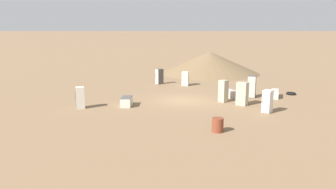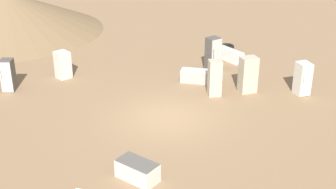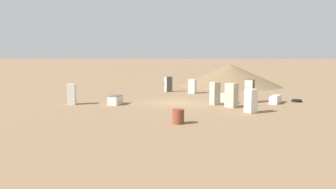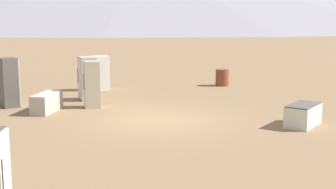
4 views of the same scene
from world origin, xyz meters
TOP-DOWN VIEW (x-y plane):
  - ground_plane at (0.00, 0.00)m, footprint 1000.00×1000.00m
  - dirt_mound at (16.19, -4.28)m, footprint 12.79×12.79m
  - discarded_fridge_0 at (-0.47, -3.27)m, footprint 0.83×0.83m
  - discarded_fridge_1 at (1.04, -4.08)m, footprint 1.69×1.17m
  - discarded_fridge_2 at (1.17, -5.93)m, footprint 0.80×0.82m
  - discarded_fridge_3 at (-1.58, -4.53)m, footprint 0.98×1.01m
  - discarded_fridge_4 at (7.00, -0.64)m, footprint 0.78×0.79m
  - discarded_fridge_5 at (-3.85, -5.77)m, footprint 0.92×0.89m
  - discarded_fridge_6 at (7.95, 2.02)m, footprint 0.84×0.86m
  - discarded_fridge_7 at (1.26, -7.96)m, footprint 1.94×1.17m
  - discarded_fridge_9 at (-1.84, 4.30)m, footprint 1.48×0.79m
  - scrap_tire at (2.34, -9.76)m, footprint 0.84×0.84m

SIDE VIEW (x-z plane):
  - ground_plane at x=0.00m, z-range 0.00..0.00m
  - scrap_tire at x=2.34m, z-range 0.00..0.20m
  - discarded_fridge_7 at x=1.26m, z-range 0.00..0.62m
  - discarded_fridge_1 at x=1.04m, z-range 0.00..0.67m
  - discarded_fridge_9 at x=-1.84m, z-range 0.00..0.69m
  - discarded_fridge_4 at x=7.00m, z-range 0.00..1.43m
  - discarded_fridge_5 at x=-3.85m, z-range 0.00..1.58m
  - discarded_fridge_6 at x=7.95m, z-range 0.00..1.58m
  - discarded_fridge_0 at x=-0.47m, z-range 0.00..1.74m
  - discarded_fridge_3 at x=-1.58m, z-range 0.00..1.77m
  - discarded_fridge_2 at x=1.17m, z-range 0.00..1.86m
  - dirt_mound at x=16.19m, z-range 0.00..2.75m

